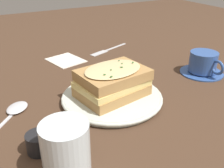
% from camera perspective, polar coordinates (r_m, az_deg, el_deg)
% --- Properties ---
extents(ground_plane, '(2.40, 2.40, 0.00)m').
position_cam_1_polar(ground_plane, '(0.63, 2.79, -4.05)').
color(ground_plane, '#473021').
extents(dinner_plate, '(0.24, 0.24, 0.01)m').
position_cam_1_polar(dinner_plate, '(0.63, -0.00, -2.90)').
color(dinner_plate, silver).
rests_on(dinner_plate, ground_plane).
extents(sandwich, '(0.14, 0.18, 0.07)m').
position_cam_1_polar(sandwich, '(0.61, 0.09, 0.47)').
color(sandwich, '#B2844C').
rests_on(sandwich, dinner_plate).
extents(teacup_with_saucer, '(0.14, 0.12, 0.07)m').
position_cam_1_polar(teacup_with_saucer, '(0.81, 19.23, 4.13)').
color(teacup_with_saucer, '#33569E').
rests_on(teacup_with_saucer, ground_plane).
extents(water_glass, '(0.08, 0.08, 0.09)m').
position_cam_1_polar(water_glass, '(0.42, -10.01, -13.83)').
color(water_glass, silver).
rests_on(water_glass, ground_plane).
extents(fork, '(0.08, 0.18, 0.00)m').
position_cam_1_polar(fork, '(0.96, -1.42, 7.29)').
color(fork, silver).
rests_on(fork, ground_plane).
extents(spoon, '(0.14, 0.13, 0.01)m').
position_cam_1_polar(spoon, '(0.63, -20.37, -5.33)').
color(spoon, silver).
rests_on(spoon, ground_plane).
extents(napkin, '(0.13, 0.12, 0.00)m').
position_cam_1_polar(napkin, '(0.89, -10.02, 5.18)').
color(napkin, silver).
rests_on(napkin, ground_plane).
extents(condiment_pot, '(0.05, 0.05, 0.04)m').
position_cam_1_polar(condiment_pot, '(0.49, -15.63, -12.20)').
color(condiment_pot, black).
rests_on(condiment_pot, ground_plane).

